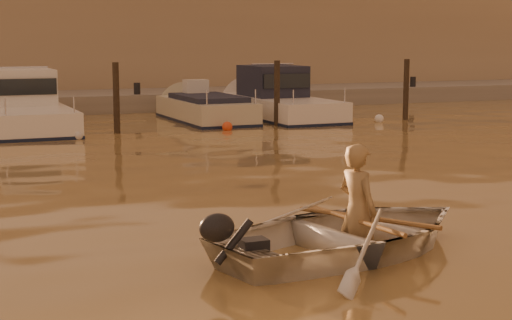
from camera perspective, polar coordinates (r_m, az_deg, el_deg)
name	(u,v)px	position (r m, az deg, el deg)	size (l,w,h in m)	color
ground_plane	(386,251)	(10.03, 9.43, -6.54)	(160.00, 160.00, 0.00)	olive
dinghy	(351,233)	(9.79, 6.92, -5.27)	(2.65, 3.71, 0.77)	silver
person	(357,210)	(9.79, 7.38, -3.65)	(0.61, 0.40, 1.67)	#96764B
outboard_motor	(252,250)	(8.87, -0.28, -6.58)	(0.90, 0.40, 0.70)	black
oar_port	(366,218)	(9.92, 8.01, -4.18)	(0.06, 0.06, 2.10)	brown
oar_starboard	(354,220)	(9.79, 7.16, -4.34)	(0.06, 0.06, 2.10)	brown
moored_boat_2	(26,108)	(24.38, -16.40, 3.68)	(2.19, 7.36, 1.75)	white
moored_boat_3	(206,114)	(25.70, -3.69, 3.36)	(1.95, 5.67, 0.95)	beige
moored_boat_4	(280,99)	(26.66, 1.73, 4.43)	(2.21, 6.84, 1.75)	white
piling_2	(116,101)	(22.58, -10.12, 4.22)	(0.18, 0.18, 2.20)	#2D2319
piling_3	(277,96)	(24.19, 1.53, 4.64)	(0.18, 0.18, 2.20)	#2D2319
piling_4	(406,92)	(26.49, 10.85, 4.85)	(0.18, 0.18, 2.20)	#2D2319
fender_c	(78,135)	(21.43, -12.80, 1.75)	(0.30, 0.30, 0.30)	silver
fender_d	(227,127)	(23.03, -2.10, 2.44)	(0.30, 0.30, 0.30)	#E3451A
fender_e	(379,119)	(25.59, 8.95, 2.97)	(0.30, 0.30, 0.30)	silver
quay	(75,107)	(30.20, -13.02, 3.81)	(52.00, 4.00, 1.00)	gray
waterfront_building	(50,45)	(35.53, -14.72, 8.09)	(46.00, 7.00, 4.80)	#9E8466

